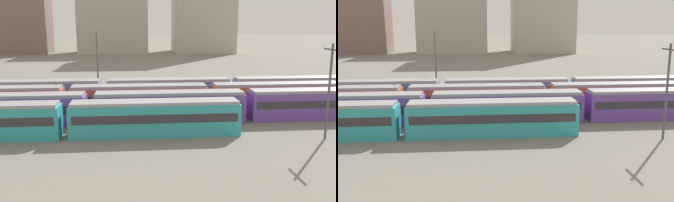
{
  "view_description": "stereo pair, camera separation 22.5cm",
  "coord_description": "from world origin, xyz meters",
  "views": [
    {
      "loc": [
        28.93,
        -39.3,
        11.95
      ],
      "look_at": [
        33.27,
        7.8,
        2.04
      ],
      "focal_mm": 40.69,
      "sensor_mm": 36.0,
      "label": 1
    },
    {
      "loc": [
        29.16,
        -39.32,
        11.95
      ],
      "look_at": [
        33.27,
        7.8,
        2.04
      ],
      "focal_mm": 40.69,
      "sensor_mm": 36.0,
      "label": 2
    }
  ],
  "objects": [
    {
      "name": "catenary_pole_2",
      "position": [
        48.65,
        -3.07,
        5.46
      ],
      "size": [
        0.24,
        3.2,
        9.83
      ],
      "color": "#4C4C51",
      "rests_on": "ground_plane"
    },
    {
      "name": "train_track_3",
      "position": [
        43.56,
        15.6,
        1.9
      ],
      "size": [
        112.5,
        3.06,
        3.75
      ],
      "color": "#4C70BC",
      "rests_on": "ground_plane"
    },
    {
      "name": "train_track_1",
      "position": [
        33.24,
        5.2,
        1.9
      ],
      "size": [
        93.6,
        3.06,
        3.75
      ],
      "color": "#6B429E",
      "rests_on": "ground_plane"
    },
    {
      "name": "catenary_pole_1",
      "position": [
        23.58,
        18.55,
        5.84
      ],
      "size": [
        0.24,
        3.2,
        10.57
      ],
      "color": "#4C4C51",
      "rests_on": "ground_plane"
    },
    {
      "name": "distant_building_1",
      "position": [
        -14.46,
        111.06,
        18.76
      ],
      "size": [
        24.33,
        14.12,
        37.52
      ],
      "primitive_type": "cube",
      "color": "#7A665B",
      "rests_on": "ground_plane"
    },
    {
      "name": "distant_building_2",
      "position": [
        21.61,
        111.06,
        12.22
      ],
      "size": [
        26.06,
        15.7,
        24.44
      ],
      "primitive_type": "cube",
      "color": "#B2A899",
      "rests_on": "ground_plane"
    },
    {
      "name": "train_track_2",
      "position": [
        39.14,
        10.4,
        1.9
      ],
      "size": [
        112.5,
        3.06,
        3.75
      ],
      "color": "#BC4C38",
      "rests_on": "ground_plane"
    }
  ]
}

